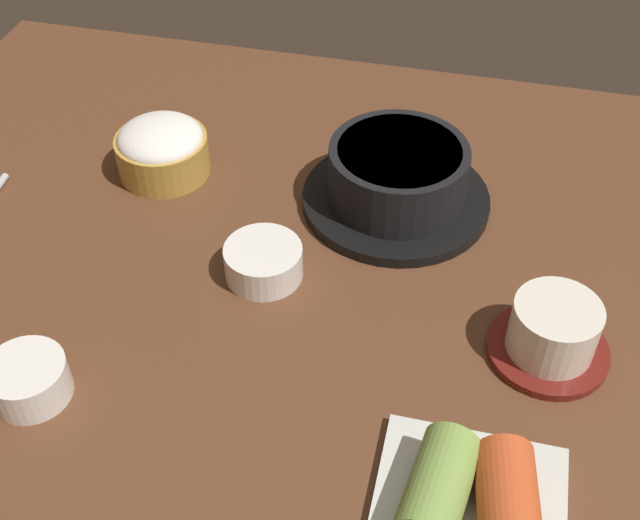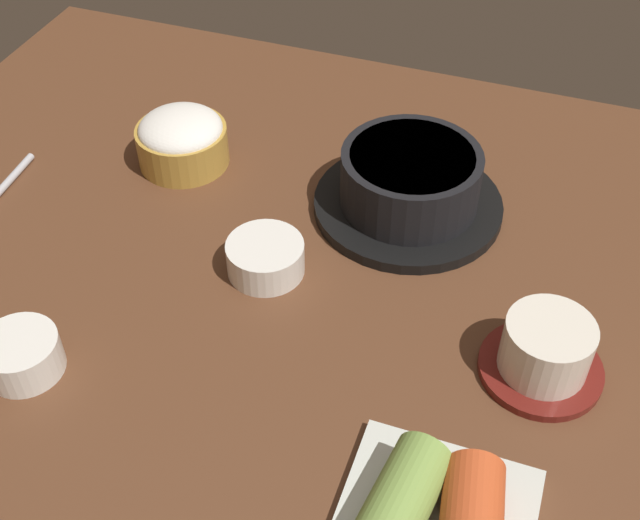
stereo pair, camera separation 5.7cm
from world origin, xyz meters
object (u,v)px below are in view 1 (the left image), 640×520
stone_pot (397,179)px  side_bowl_near (28,379)px  banchan_cup_center (263,261)px  tea_cup_with_saucer (553,333)px  rice_bowl (162,148)px  kimchi_plate (471,502)px

stone_pot → side_bowl_near: (-24.97, -30.80, -1.44)cm
stone_pot → banchan_cup_center: 16.74cm
stone_pot → tea_cup_with_saucer: (16.02, -16.66, -0.63)cm
rice_bowl → tea_cup_with_saucer: bearing=-21.7°
rice_bowl → banchan_cup_center: rice_bowl is taller
stone_pot → tea_cup_with_saucer: bearing=-46.1°
side_bowl_near → stone_pot: bearing=51.0°
banchan_cup_center → side_bowl_near: 22.98cm
rice_bowl → kimchi_plate: 49.29cm
tea_cup_with_saucer → banchan_cup_center: 26.62cm
stone_pot → side_bowl_near: stone_pot is taller
rice_bowl → side_bowl_near: rice_bowl is taller
rice_bowl → stone_pot: bearing=0.6°
stone_pot → tea_cup_with_saucer: stone_pot is taller
side_bowl_near → banchan_cup_center: bearing=50.4°
tea_cup_with_saucer → banchan_cup_center: size_ratio=1.42×
tea_cup_with_saucer → kimchi_plate: bearing=-106.5°
rice_bowl → banchan_cup_center: size_ratio=1.34×
banchan_cup_center → side_bowl_near: bearing=-129.6°
tea_cup_with_saucer → banchan_cup_center: (-26.36, 3.59, -0.90)cm
rice_bowl → tea_cup_with_saucer: 44.39cm
banchan_cup_center → kimchi_plate: 29.67cm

